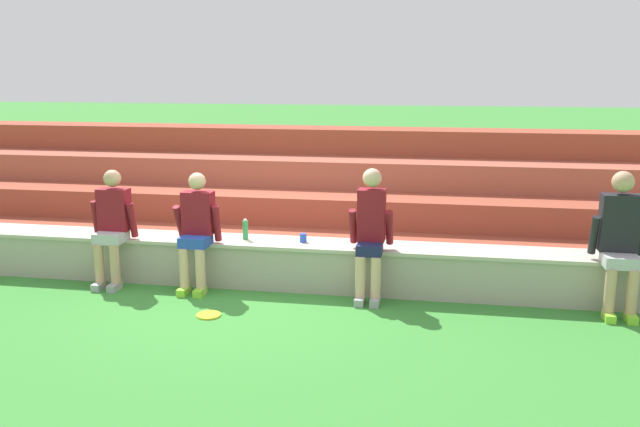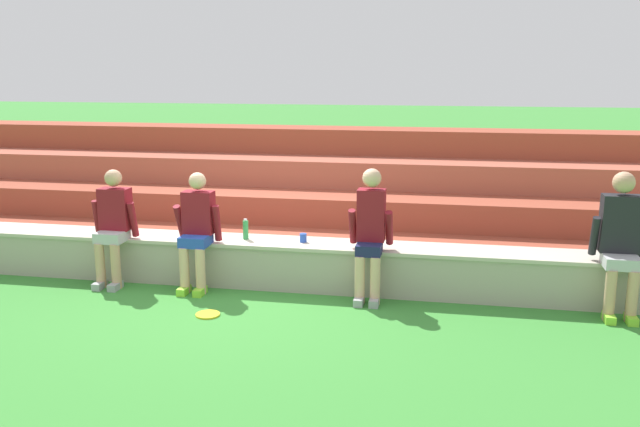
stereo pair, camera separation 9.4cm
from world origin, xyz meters
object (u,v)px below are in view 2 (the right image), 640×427
(person_center, at_px, (370,231))
(plastic_cup_middle, at_px, (303,238))
(person_right_of_center, at_px, (621,239))
(frisbee, at_px, (208,315))
(person_far_left, at_px, (113,224))
(water_bottle_center_gap, at_px, (246,230))
(plastic_cup_left_end, at_px, (103,228))
(person_left_of_center, at_px, (197,228))

(person_center, height_order, plastic_cup_middle, person_center)
(person_right_of_center, xyz_separation_m, frisbee, (-4.12, -0.86, -0.79))
(person_far_left, relative_size, frisbee, 5.35)
(person_far_left, distance_m, water_bottle_center_gap, 1.54)
(person_right_of_center, distance_m, plastic_cup_middle, 3.37)
(plastic_cup_left_end, bearing_deg, person_center, -4.82)
(person_left_of_center, relative_size, person_center, 0.93)
(person_right_of_center, relative_size, plastic_cup_middle, 14.64)
(plastic_cup_middle, relative_size, plastic_cup_left_end, 0.97)
(person_far_left, xyz_separation_m, person_left_of_center, (1.02, 0.00, -0.00))
(person_left_of_center, xyz_separation_m, water_bottle_center_gap, (0.48, 0.31, -0.07))
(person_right_of_center, bearing_deg, person_left_of_center, -179.39)
(person_far_left, relative_size, person_right_of_center, 0.92)
(person_far_left, xyz_separation_m, plastic_cup_middle, (2.19, 0.31, -0.14))
(person_right_of_center, height_order, water_bottle_center_gap, person_right_of_center)
(plastic_cup_middle, bearing_deg, person_far_left, -172.08)
(person_left_of_center, distance_m, person_right_of_center, 4.52)
(plastic_cup_left_end, relative_size, frisbee, 0.41)
(person_center, relative_size, plastic_cup_left_end, 13.81)
(person_right_of_center, bearing_deg, plastic_cup_left_end, 177.41)
(person_far_left, height_order, water_bottle_center_gap, person_far_left)
(plastic_cup_left_end, distance_m, frisbee, 2.15)
(water_bottle_center_gap, distance_m, frisbee, 1.29)
(person_far_left, bearing_deg, person_left_of_center, 0.18)
(person_left_of_center, bearing_deg, frisbee, -63.49)
(person_right_of_center, xyz_separation_m, water_bottle_center_gap, (-4.04, 0.26, -0.15))
(plastic_cup_middle, bearing_deg, person_center, -18.44)
(frisbee, bearing_deg, person_far_left, 150.54)
(water_bottle_center_gap, relative_size, plastic_cup_middle, 2.41)
(plastic_cup_middle, bearing_deg, person_right_of_center, -4.33)
(plastic_cup_left_end, bearing_deg, water_bottle_center_gap, -0.10)
(person_center, height_order, plastic_cup_left_end, person_center)
(person_center, distance_m, frisbee, 1.93)
(person_right_of_center, height_order, plastic_cup_middle, person_right_of_center)
(person_center, relative_size, plastic_cup_middle, 14.28)
(plastic_cup_middle, bearing_deg, person_left_of_center, -165.52)
(plastic_cup_middle, distance_m, plastic_cup_left_end, 2.51)
(plastic_cup_middle, bearing_deg, plastic_cup_left_end, 179.73)
(frisbee, bearing_deg, person_center, 28.31)
(person_left_of_center, relative_size, plastic_cup_left_end, 12.91)
(frisbee, bearing_deg, water_bottle_center_gap, 86.09)
(person_center, height_order, person_right_of_center, person_right_of_center)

